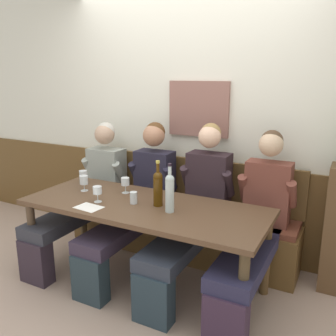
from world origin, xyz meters
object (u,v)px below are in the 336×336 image
at_px(person_center_right_seat, 257,221).
at_px(wine_bottle_amber_mid, 158,187).
at_px(wine_glass_mid_left, 83,174).
at_px(water_tumbler_center, 134,198).
at_px(dining_table, 144,214).
at_px(wine_glass_by_bottle, 97,191).
at_px(person_left_seat, 138,197).
at_px(person_center_left_seat, 195,207).
at_px(wine_glass_near_bucket, 125,182).
at_px(person_right_seat, 87,190).
at_px(wine_glass_left_end, 84,180).
at_px(wall_bench, 178,226).
at_px(wine_bottle_clear_water, 170,192).

bearing_deg(person_center_right_seat, wine_bottle_amber_mid, -159.89).
height_order(wine_glass_mid_left, water_tumbler_center, wine_glass_mid_left).
distance_m(dining_table, wine_glass_by_bottle, 0.42).
relative_size(person_left_seat, person_center_left_seat, 0.98).
bearing_deg(person_center_left_seat, person_left_seat, -179.99).
height_order(person_left_seat, person_center_left_seat, person_center_left_seat).
height_order(person_center_left_seat, wine_glass_near_bucket, person_center_left_seat).
xyz_separation_m(person_right_seat, wine_bottle_amber_mid, (0.96, -0.28, 0.25)).
relative_size(wine_bottle_amber_mid, water_tumbler_center, 3.79).
bearing_deg(wine_glass_left_end, wine_glass_mid_left, 131.45).
relative_size(dining_table, person_right_seat, 1.59).
bearing_deg(wall_bench, wine_glass_by_bottle, -114.99).
bearing_deg(person_center_right_seat, wine_glass_near_bucket, -173.92).
height_order(person_center_left_seat, wine_bottle_clear_water, person_center_left_seat).
xyz_separation_m(person_right_seat, wine_bottle_clear_water, (1.10, -0.36, 0.26)).
xyz_separation_m(wine_bottle_amber_mid, wine_glass_left_end, (-0.77, 0.03, -0.06)).
relative_size(wine_bottle_amber_mid, wine_glass_mid_left, 2.79).
bearing_deg(person_center_left_seat, water_tumbler_center, -139.50).
distance_m(person_center_left_seat, person_center_right_seat, 0.54).
bearing_deg(wine_bottle_clear_water, dining_table, 169.46).
relative_size(person_center_left_seat, wine_glass_by_bottle, 9.87).
height_order(wine_bottle_clear_water, wine_glass_near_bucket, wine_bottle_clear_water).
xyz_separation_m(person_left_seat, wine_glass_mid_left, (-0.54, -0.10, 0.17)).
bearing_deg(person_right_seat, wine_bottle_amber_mid, -16.30).
bearing_deg(wine_glass_by_bottle, wine_glass_near_bucket, 77.04).
distance_m(wall_bench, person_center_right_seat, 0.98).
height_order(wine_glass_mid_left, wine_glass_left_end, wine_glass_left_end).
distance_m(person_left_seat, water_tumbler_center, 0.40).
bearing_deg(wall_bench, person_center_left_seat, -46.74).
height_order(wine_bottle_amber_mid, wine_glass_near_bucket, wine_bottle_amber_mid).
xyz_separation_m(wine_glass_left_end, water_tumbler_center, (0.57, -0.07, -0.05)).
bearing_deg(wine_bottle_amber_mid, wine_glass_mid_left, 168.49).
bearing_deg(wine_glass_by_bottle, wine_glass_left_end, 148.40).
bearing_deg(person_left_seat, wine_glass_left_end, -146.61).
bearing_deg(dining_table, wine_bottle_clear_water, -10.54).
relative_size(person_right_seat, water_tumbler_center, 12.92).
bearing_deg(wine_bottle_amber_mid, wine_bottle_clear_water, -28.02).
distance_m(wine_glass_by_bottle, wine_glass_near_bucket, 0.31).
bearing_deg(dining_table, person_center_left_seat, 45.38).
height_order(wine_bottle_amber_mid, water_tumbler_center, wine_bottle_amber_mid).
xyz_separation_m(person_left_seat, person_center_left_seat, (0.57, 0.00, 0.00)).
bearing_deg(person_center_left_seat, wine_glass_near_bucket, -166.73).
relative_size(person_center_left_seat, wine_bottle_amber_mid, 3.58).
bearing_deg(person_left_seat, wine_glass_by_bottle, -103.40).
xyz_separation_m(wine_bottle_clear_water, wine_glass_near_bucket, (-0.56, 0.22, -0.06)).
bearing_deg(wine_bottle_amber_mid, wine_glass_left_end, 178.12).
bearing_deg(person_left_seat, person_center_right_seat, -1.08).
bearing_deg(person_center_left_seat, wine_glass_by_bottle, -146.63).
xyz_separation_m(wall_bench, person_left_seat, (-0.26, -0.33, 0.36)).
relative_size(person_right_seat, wine_bottle_amber_mid, 3.41).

